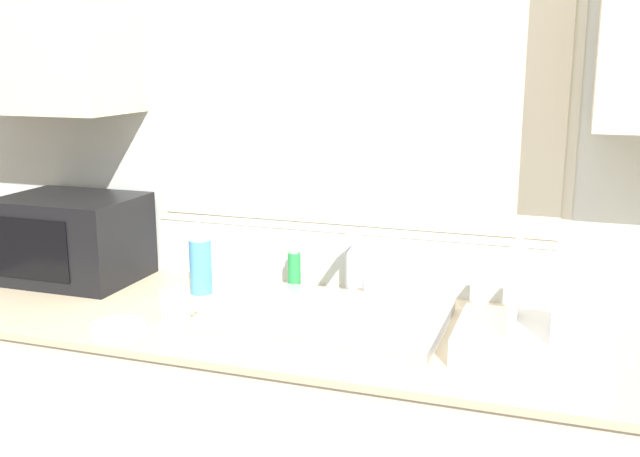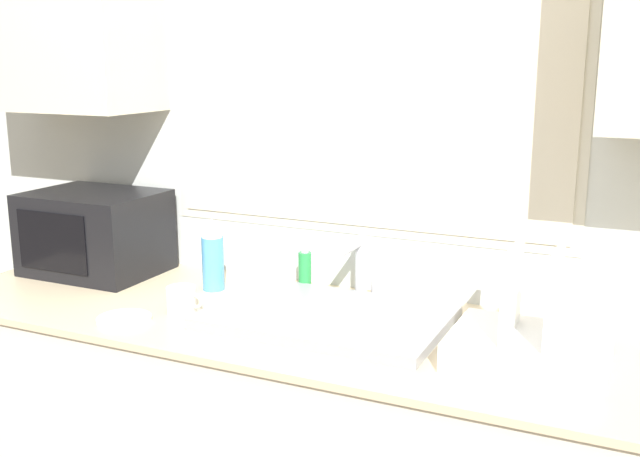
# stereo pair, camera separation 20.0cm
# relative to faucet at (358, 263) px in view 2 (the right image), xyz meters

# --- Properties ---
(wall_back) EXTENTS (6.00, 0.38, 2.60)m
(wall_back) POSITION_rel_faucet_xyz_m (-0.04, 0.09, 0.40)
(wall_back) COLOR silver
(wall_back) RESTS_ON ground_plane
(sink_basin) EXTENTS (0.66, 0.43, 0.03)m
(sink_basin) POSITION_rel_faucet_xyz_m (-0.00, -0.22, -0.10)
(sink_basin) COLOR gray
(sink_basin) RESTS_ON countertop
(faucet) EXTENTS (0.08, 0.18, 0.19)m
(faucet) POSITION_rel_faucet_xyz_m (0.00, 0.00, 0.00)
(faucet) COLOR #B7B7BC
(faucet) RESTS_ON countertop
(microwave) EXTENTS (0.44, 0.34, 0.28)m
(microwave) POSITION_rel_faucet_xyz_m (-0.94, -0.10, 0.02)
(microwave) COLOR black
(microwave) RESTS_ON countertop
(dish_rack) EXTENTS (0.37, 0.30, 0.29)m
(dish_rack) POSITION_rel_faucet_xyz_m (0.57, -0.28, -0.06)
(dish_rack) COLOR white
(dish_rack) RESTS_ON countertop
(spray_bottle) EXTENTS (0.07, 0.07, 0.23)m
(spray_bottle) POSITION_rel_faucet_xyz_m (-0.46, -0.10, -0.01)
(spray_bottle) COLOR #4C99D8
(spray_bottle) RESTS_ON countertop
(soap_bottle) EXTENTS (0.04, 0.04, 0.15)m
(soap_bottle) POSITION_rel_faucet_xyz_m (-0.19, 0.01, -0.05)
(soap_bottle) COLOR #268C3F
(soap_bottle) RESTS_ON countertop
(mug_near_sink) EXTENTS (0.12, 0.09, 0.08)m
(mug_near_sink) POSITION_rel_faucet_xyz_m (-0.42, -0.33, -0.08)
(mug_near_sink) COLOR white
(mug_near_sink) RESTS_ON countertop
(small_plate) EXTENTS (0.15, 0.15, 0.01)m
(small_plate) POSITION_rel_faucet_xyz_m (-0.53, -0.46, -0.11)
(small_plate) COLOR white
(small_plate) RESTS_ON countertop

